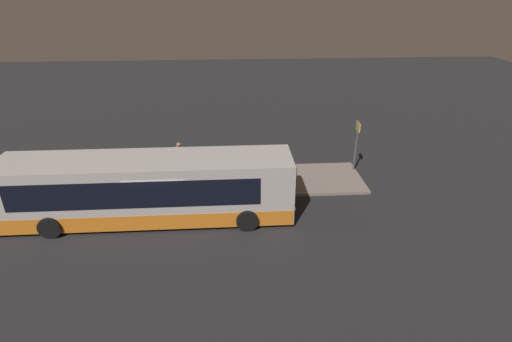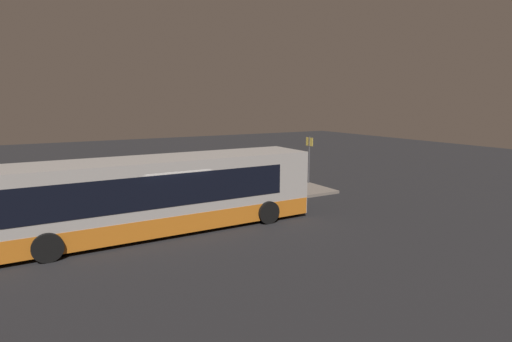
% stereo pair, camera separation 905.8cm
% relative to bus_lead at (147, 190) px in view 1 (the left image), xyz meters
% --- Properties ---
extents(ground, '(80.00, 80.00, 0.00)m').
position_rel_bus_lead_xyz_m(ground, '(0.55, -0.15, -1.42)').
color(ground, '#232326').
extents(platform, '(20.00, 3.54, 0.15)m').
position_rel_bus_lead_xyz_m(platform, '(0.55, 3.22, -1.34)').
color(platform, slate).
rests_on(platform, ground).
extents(bus_lead, '(12.61, 2.81, 2.86)m').
position_rel_bus_lead_xyz_m(bus_lead, '(0.00, 0.00, 0.00)').
color(bus_lead, '#B2ADA8').
rests_on(bus_lead, ground).
extents(passenger_boarding, '(0.61, 0.59, 1.63)m').
position_rel_bus_lead_xyz_m(passenger_boarding, '(0.87, 4.58, -0.39)').
color(passenger_boarding, '#2D2D33').
rests_on(passenger_boarding, platform).
extents(passenger_waiting, '(0.45, 0.45, 1.58)m').
position_rel_bus_lead_xyz_m(passenger_waiting, '(6.65, 2.20, -0.43)').
color(passenger_waiting, gray).
rests_on(passenger_waiting, platform).
extents(passenger_with_bags, '(0.70, 0.65, 1.62)m').
position_rel_bus_lead_xyz_m(passenger_with_bags, '(5.82, 3.47, -0.42)').
color(passenger_with_bags, '#4C476B').
rests_on(passenger_with_bags, platform).
extents(suitcase, '(0.42, 0.19, 0.90)m').
position_rel_bus_lead_xyz_m(suitcase, '(6.06, 2.27, -0.94)').
color(suitcase, '#334C7F').
rests_on(suitcase, platform).
extents(sign_post, '(0.10, 0.62, 2.77)m').
position_rel_bus_lead_xyz_m(sign_post, '(10.43, 4.08, 0.45)').
color(sign_post, '#4C4C51').
rests_on(sign_post, platform).
extents(trash_bin, '(0.44, 0.44, 0.65)m').
position_rel_bus_lead_xyz_m(trash_bin, '(5.00, 3.07, -0.95)').
color(trash_bin, '#593319').
rests_on(trash_bin, platform).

